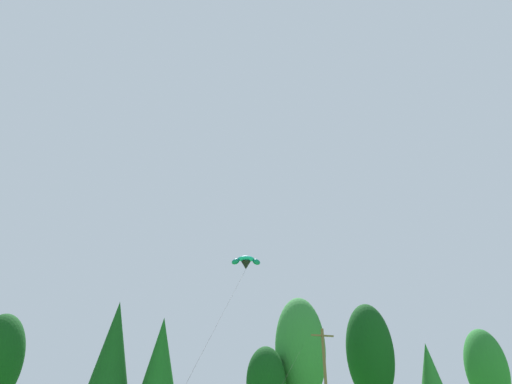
{
  "coord_description": "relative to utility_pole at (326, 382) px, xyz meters",
  "views": [
    {
      "loc": [
        -7.79,
        -2.16,
        2.6
      ],
      "look_at": [
        0.36,
        20.62,
        15.08
      ],
      "focal_mm": 29.95,
      "sensor_mm": 36.0,
      "label": 1
    }
  ],
  "objects": [
    {
      "name": "treeline_tree_k",
      "position": [
        29.34,
        10.64,
        2.71
      ],
      "size": [
        5.2,
        5.2,
        12.58
      ],
      "color": "#472D19",
      "rests_on": "ground_plane"
    },
    {
      "name": "treeline_tree_e",
      "position": [
        -17.24,
        14.57,
        3.58
      ],
      "size": [
        4.58,
        4.58,
        13.54
      ],
      "color": "#472D19",
      "rests_on": "ground_plane"
    },
    {
      "name": "treeline_tree_f",
      "position": [
        -12.32,
        13.67,
        2.59
      ],
      "size": [
        4.23,
        4.23,
        11.96
      ],
      "color": "#472D19",
      "rests_on": "ground_plane"
    },
    {
      "name": "parafoil_kite_mid_orange",
      "position": [
        3.93,
        11.18,
        6.06
      ],
      "size": [
        13.99,
        17.74,
        10.5
      ],
      "color": "orange"
    },
    {
      "name": "treeline_tree_h",
      "position": [
        3.49,
        12.17,
        4.21
      ],
      "size": [
        5.86,
        5.86,
        15.04
      ],
      "color": "#472D19",
      "rests_on": "ground_plane"
    },
    {
      "name": "treeline_tree_j",
      "position": [
        19.83,
        10.18,
        1.53
      ],
      "size": [
        3.86,
        3.86,
        10.27
      ],
      "color": "#472D19",
      "rests_on": "ground_plane"
    },
    {
      "name": "treeline_tree_g",
      "position": [
        -1.16,
        11.3,
        0.61
      ],
      "size": [
        4.26,
        4.26,
        9.1
      ],
      "color": "#472D19",
      "rests_on": "ground_plane"
    },
    {
      "name": "utility_pole",
      "position": [
        0.0,
        0.0,
        0.0
      ],
      "size": [
        2.2,
        0.26,
        9.28
      ],
      "color": "brown",
      "rests_on": "ground_plane"
    },
    {
      "name": "treeline_tree_i",
      "position": [
        14.12,
        13.96,
        4.46
      ],
      "size": [
        5.97,
        5.97,
        15.46
      ],
      "color": "#472D19",
      "rests_on": "ground_plane"
    },
    {
      "name": "parafoil_kite_high_teal",
      "position": [
        -6.54,
        2.37,
        10.64
      ],
      "size": [
        11.3,
        19.97,
        14.6
      ],
      "color": "teal"
    }
  ]
}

